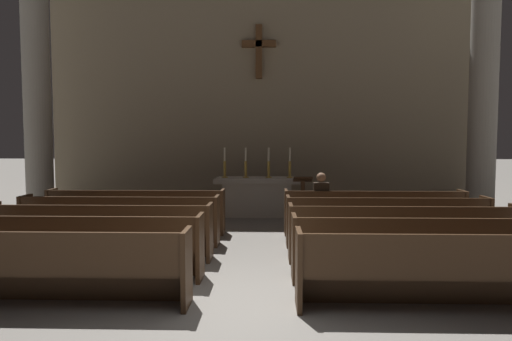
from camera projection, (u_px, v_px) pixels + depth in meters
The scene contains 21 objects.
ground_plane at pixel (243, 307), 5.56m from camera, with size 80.00×80.00×0.00m, color gray.
pew_left_row_1 at pixel (35, 267), 5.56m from camera, with size 3.76×0.50×0.95m.
pew_left_row_2 at pixel (72, 246), 6.63m from camera, with size 3.76×0.50×0.95m.
pew_left_row_3 at pixel (100, 231), 7.70m from camera, with size 3.76×0.50×0.95m.
pew_left_row_4 at pixel (120, 220), 8.76m from camera, with size 3.76×0.50×0.95m.
pew_left_row_5 at pixel (137, 211), 9.83m from camera, with size 3.76×0.50×0.95m.
pew_right_row_1 at pixel (456, 271), 5.42m from camera, with size 3.76×0.50×0.95m.
pew_right_row_2 at pixel (425, 249), 6.48m from camera, with size 3.76×0.50×0.95m.
pew_right_row_3 at pixel (403, 233), 7.55m from camera, with size 3.76×0.50×0.95m.
pew_right_row_4 at pixel (387, 222), 8.61m from camera, with size 3.76×0.50×0.95m.
pew_right_row_5 at pixel (374, 212), 9.68m from camera, with size 3.76×0.50×0.95m.
column_left_second at pixel (37, 77), 11.89m from camera, with size 1.03×1.03×7.42m.
column_right_second at pixel (484, 75), 11.56m from camera, with size 1.03×1.03×7.42m.
altar at pixel (257, 196), 12.03m from camera, with size 2.20×0.90×1.01m.
candlestick_outer_left at pixel (225, 168), 12.01m from camera, with size 0.16×0.16×0.79m.
candlestick_inner_left at pixel (246, 168), 11.99m from camera, with size 0.16×0.16×0.79m.
candlestick_inner_right at pixel (269, 168), 11.97m from camera, with size 0.16×0.16×0.79m.
candlestick_outer_right at pixel (290, 168), 11.96m from camera, with size 0.16×0.16×0.79m.
apse_with_cross at pixel (259, 67), 13.82m from camera, with size 12.54×0.44×8.34m.
lectern at pixel (303, 202), 10.80m from camera, with size 0.44×0.36×1.15m.
lone_worshipper at pixel (321, 202), 9.74m from camera, with size 0.32×0.43×1.32m.
Camera 1 is at (0.32, -5.43, 2.04)m, focal length 32.24 mm.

